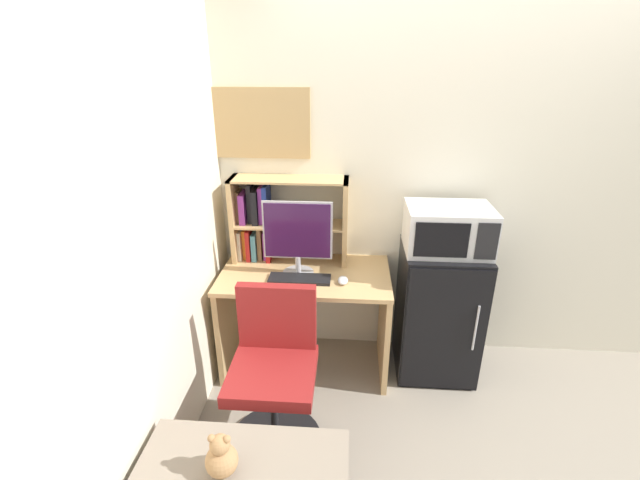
% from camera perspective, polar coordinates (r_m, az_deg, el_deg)
% --- Properties ---
extents(wall_back, '(6.40, 0.04, 2.60)m').
position_cam_1_polar(wall_back, '(3.14, 25.12, 7.22)').
color(wall_back, silver).
rests_on(wall_back, ground_plane).
extents(wall_left, '(0.04, 4.40, 2.60)m').
position_cam_1_polar(wall_left, '(1.69, -29.00, -6.20)').
color(wall_left, silver).
rests_on(wall_left, ground_plane).
extents(desk, '(1.10, 0.62, 0.73)m').
position_cam_1_polar(desk, '(2.96, -1.91, -8.35)').
color(desk, tan).
rests_on(desk, ground_plane).
extents(hutch_bookshelf, '(0.78, 0.22, 0.58)m').
position_cam_1_polar(hutch_bookshelf, '(2.94, -6.33, 2.79)').
color(hutch_bookshelf, tan).
rests_on(hutch_bookshelf, desk).
extents(monitor, '(0.44, 0.20, 0.49)m').
position_cam_1_polar(monitor, '(2.72, -2.97, 0.61)').
color(monitor, '#B7B7BC').
rests_on(monitor, desk).
extents(keyboard, '(0.39, 0.13, 0.02)m').
position_cam_1_polar(keyboard, '(2.75, -2.69, -5.12)').
color(keyboard, black).
rests_on(keyboard, desk).
extents(computer_mouse, '(0.06, 0.10, 0.03)m').
position_cam_1_polar(computer_mouse, '(2.72, 3.03, -5.31)').
color(computer_mouse, silver).
rests_on(computer_mouse, desk).
extents(mini_fridge, '(0.52, 0.50, 0.91)m').
position_cam_1_polar(mini_fridge, '(3.06, 15.22, -9.02)').
color(mini_fridge, black).
rests_on(mini_fridge, ground_plane).
extents(microwave, '(0.52, 0.38, 0.28)m').
position_cam_1_polar(microwave, '(2.81, 16.46, 1.41)').
color(microwave, silver).
rests_on(microwave, mini_fridge).
extents(desk_chair, '(0.52, 0.52, 0.92)m').
position_cam_1_polar(desk_chair, '(2.50, -5.96, -17.87)').
color(desk_chair, black).
rests_on(desk_chair, ground_plane).
extents(teddy_bear, '(0.13, 0.13, 0.20)m').
position_cam_1_polar(teddy_bear, '(1.96, -12.83, -26.05)').
color(teddy_bear, '#AD7F51').
rests_on(teddy_bear, bed).
extents(wall_corkboard, '(0.66, 0.02, 0.44)m').
position_cam_1_polar(wall_corkboard, '(2.89, -8.07, 14.93)').
color(wall_corkboard, tan).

